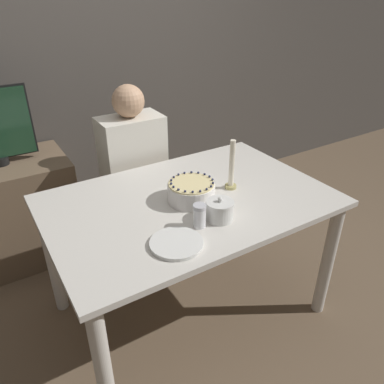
{
  "coord_description": "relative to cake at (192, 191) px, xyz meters",
  "views": [
    {
      "loc": [
        -0.87,
        -1.43,
        1.75
      ],
      "look_at": [
        0.0,
        -0.02,
        0.83
      ],
      "focal_mm": 35.0,
      "sensor_mm": 36.0,
      "label": 1
    }
  ],
  "objects": [
    {
      "name": "side_cabinet",
      "position": [
        -0.76,
        1.1,
        -0.46
      ],
      "size": [
        0.79,
        0.54,
        0.73
      ],
      "color": "brown",
      "rests_on": "ground_plane"
    },
    {
      "name": "dining_table",
      "position": [
        -0.0,
        0.02,
        -0.17
      ],
      "size": [
        1.45,
        0.96,
        0.78
      ],
      "color": "beige",
      "rests_on": "ground_plane"
    },
    {
      "name": "candle",
      "position": [
        0.25,
        -0.0,
        0.06
      ],
      "size": [
        0.06,
        0.06,
        0.28
      ],
      "color": "tan",
      "rests_on": "dining_table"
    },
    {
      "name": "wall_behind",
      "position": [
        -0.0,
        1.42,
        0.47
      ],
      "size": [
        8.0,
        0.05,
        2.6
      ],
      "color": "#4C4742",
      "rests_on": "ground_plane"
    },
    {
      "name": "sugar_bowl",
      "position": [
        0.02,
        -0.22,
        -0.0
      ],
      "size": [
        0.13,
        0.13,
        0.12
      ],
      "color": "silver",
      "rests_on": "dining_table"
    },
    {
      "name": "cake",
      "position": [
        0.0,
        0.0,
        0.0
      ],
      "size": [
        0.24,
        0.24,
        0.11
      ],
      "color": "white",
      "rests_on": "dining_table"
    },
    {
      "name": "ground_plane",
      "position": [
        -0.0,
        0.02,
        -0.83
      ],
      "size": [
        12.0,
        12.0,
        0.0
      ],
      "primitive_type": "plane",
      "color": "brown"
    },
    {
      "name": "person_man_blue_shirt",
      "position": [
        -0.02,
        0.7,
        -0.29
      ],
      "size": [
        0.4,
        0.34,
        1.23
      ],
      "rotation": [
        0.0,
        0.0,
        3.14
      ],
      "color": "#473D33",
      "rests_on": "ground_plane"
    },
    {
      "name": "sugar_shaker",
      "position": [
        -0.1,
        -0.22,
        0.01
      ],
      "size": [
        0.06,
        0.06,
        0.11
      ],
      "color": "white",
      "rests_on": "dining_table"
    },
    {
      "name": "plate_stack",
      "position": [
        -0.26,
        -0.29,
        -0.04
      ],
      "size": [
        0.23,
        0.23,
        0.02
      ],
      "color": "silver",
      "rests_on": "dining_table"
    }
  ]
}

